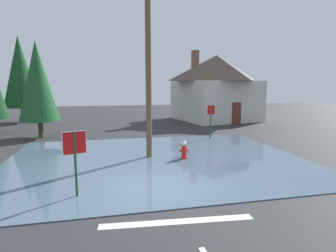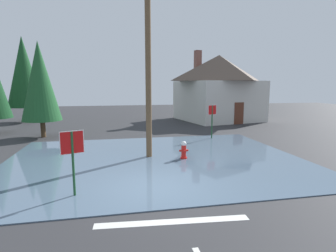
% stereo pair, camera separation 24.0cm
% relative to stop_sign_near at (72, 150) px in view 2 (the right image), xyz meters
% --- Properties ---
extents(ground_plane, '(80.00, 80.00, 0.10)m').
position_rel_stop_sign_near_xyz_m(ground_plane, '(2.70, 0.17, -1.57)').
color(ground_plane, '#2D2D30').
extents(flood_puddle, '(13.92, 10.72, 0.04)m').
position_rel_stop_sign_near_xyz_m(flood_puddle, '(3.22, 3.78, -1.50)').
color(flood_puddle, '#4C6075').
rests_on(flood_puddle, ground).
extents(lane_stop_bar, '(4.08, 0.63, 0.01)m').
position_rel_stop_sign_near_xyz_m(lane_stop_bar, '(2.74, -2.25, -1.52)').
color(lane_stop_bar, silver).
rests_on(lane_stop_bar, ground).
extents(stop_sign_near, '(0.70, 0.27, 2.14)m').
position_rel_stop_sign_near_xyz_m(stop_sign_near, '(0.00, 0.00, 0.00)').
color(stop_sign_near, '#1E4C28').
rests_on(stop_sign_near, ground).
extents(fire_hydrant, '(0.44, 0.38, 0.88)m').
position_rel_stop_sign_near_xyz_m(fire_hydrant, '(4.58, 3.60, -1.09)').
color(fire_hydrant, red).
rests_on(fire_hydrant, ground).
extents(utility_pole, '(1.60, 0.28, 8.75)m').
position_rel_stop_sign_near_xyz_m(utility_pole, '(2.99, 4.32, 3.03)').
color(utility_pole, brown).
rests_on(utility_pole, ground).
extents(stop_sign_far, '(0.62, 0.19, 2.25)m').
position_rel_stop_sign_near_xyz_m(stop_sign_far, '(7.71, 8.15, 0.06)').
color(stop_sign_far, '#1E4C28').
rests_on(stop_sign_far, ground).
extents(house, '(8.90, 8.82, 7.06)m').
position_rel_stop_sign_near_xyz_m(house, '(11.89, 17.57, 1.88)').
color(house, beige).
rests_on(house, ground).
extents(pine_tree_tall_left, '(3.24, 3.24, 8.11)m').
position_rel_stop_sign_near_xyz_m(pine_tree_tall_left, '(-6.90, 19.64, 3.25)').
color(pine_tree_tall_left, '#4C3823').
rests_on(pine_tree_tall_left, ground).
extents(pine_tree_far_center, '(2.58, 2.58, 6.45)m').
position_rel_stop_sign_near_xyz_m(pine_tree_far_center, '(-3.46, 10.99, 2.27)').
color(pine_tree_far_center, '#4C3823').
rests_on(pine_tree_far_center, ground).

